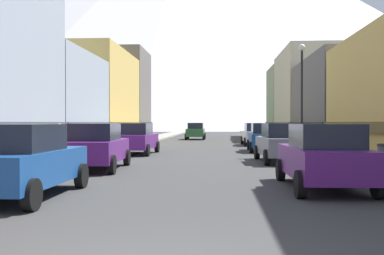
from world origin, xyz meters
name	(u,v)px	position (x,y,z in m)	size (l,w,h in m)	color
sidewalk_left	(138,142)	(-6.25, 35.00, 0.07)	(2.50, 100.00, 0.15)	gray
sidewalk_right	(280,142)	(6.25, 35.00, 0.07)	(2.50, 100.00, 0.15)	gray
storefront_left_2	(41,103)	(-10.88, 24.52, 3.09)	(7.06, 9.67, 6.43)	#99A5B2
storefront_left_3	(87,98)	(-11.16, 36.00, 4.02)	(7.63, 12.81, 8.35)	#D8B259
storefront_left_4	(111,96)	(-11.52, 46.70, 4.89)	(8.35, 8.06, 10.12)	#66605B
storefront_right_2	(359,104)	(11.57, 30.30, 3.23)	(8.44, 12.97, 6.72)	#66605B
storefront_right_3	(319,97)	(11.41, 43.63, 4.52)	(8.12, 12.51, 9.36)	beige
storefront_right_4	(305,103)	(12.02, 54.58, 4.31)	(9.34, 8.70, 8.94)	#8C9966
car_left_0	(22,161)	(-3.80, 5.90, 0.90)	(2.07, 4.41, 1.78)	#19478C
car_left_1	(96,146)	(-3.80, 12.42, 0.90)	(2.24, 4.48, 1.78)	#591E72
car_left_2	(136,139)	(-3.80, 20.84, 0.90)	(2.15, 4.44, 1.78)	#591E72
car_right_0	(323,156)	(3.80, 7.84, 0.90)	(2.10, 4.42, 1.78)	#591E72
car_right_1	(282,143)	(3.80, 16.13, 0.90)	(2.23, 4.47, 1.78)	slate
car_right_2	(265,137)	(3.80, 23.77, 0.90)	(2.14, 4.43, 1.78)	#19478C
car_right_3	(255,134)	(3.80, 31.19, 0.90)	(2.16, 4.45, 1.78)	silver
car_driving_0	(196,131)	(-1.60, 43.44, 0.90)	(2.06, 4.40, 1.78)	#265933
pedestrian_0	(88,140)	(-6.25, 19.60, 0.88)	(0.36, 0.36, 1.60)	#333338
pedestrian_1	(60,143)	(-6.25, 15.22, 0.90)	(0.36, 0.36, 1.63)	maroon
streetlamp_right	(302,82)	(5.35, 19.70, 3.99)	(0.36, 0.36, 5.86)	black
mountain_backdrop	(190,17)	(-16.43, 260.00, 64.03)	(355.65, 355.65, 128.06)	silver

